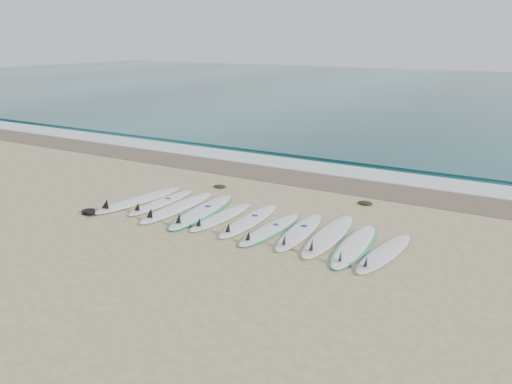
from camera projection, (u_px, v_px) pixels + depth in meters
The scene contains 19 objects.
ground at pixel (248, 223), 11.62m from camera, with size 120.00×120.00×0.00m, color tan.
ocean at pixel (461, 92), 38.58m from camera, with size 120.00×55.00×0.03m, color #1A5559.
wet_sand_band at pixel (317, 180), 15.02m from camera, with size 120.00×1.80×0.01m, color brown.
foam_band at pixel (334, 170), 16.18m from camera, with size 120.00×1.40×0.04m, color silver.
wave_crest at pixel (349, 159), 17.41m from camera, with size 120.00×1.00×0.10m, color #1A5559.
surfboard_0 at pixel (137, 200), 13.01m from camera, with size 0.98×2.84×0.36m.
surfboard_1 at pixel (160, 203), 12.87m from camera, with size 0.55×2.43×0.31m.
surfboard_2 at pixel (176, 208), 12.46m from camera, with size 0.62×2.78×0.35m.
surfboard_3 at pixel (201, 212), 12.19m from camera, with size 0.91×2.87×0.36m.
surfboard_4 at pixel (220, 217), 11.84m from camera, with size 0.62×2.35×0.30m.
surfboard_5 at pixel (248, 221), 11.58m from camera, with size 0.55×2.56×0.33m.
surfboard_6 at pixel (269, 230), 11.09m from camera, with size 0.75×2.41×0.30m.
surfboard_7 at pixel (299, 232), 10.93m from camera, with size 0.69×2.53×0.32m.
surfboard_8 at pixel (328, 236), 10.69m from camera, with size 0.65×2.77×0.35m.
surfboard_9 at pixel (354, 246), 10.22m from camera, with size 0.71×2.58×0.32m.
surfboard_10 at pixel (383, 254), 9.84m from camera, with size 0.81×2.40×0.30m.
seaweed_near at pixel (220, 186), 14.33m from camera, with size 0.37×0.29×0.07m, color black.
seaweed_far at pixel (365, 203), 12.89m from camera, with size 0.39×0.30×0.08m, color black.
leash_coil at pixel (89, 212), 12.19m from camera, with size 0.46×0.36×0.11m.
Camera 1 is at (5.54, -9.36, 4.15)m, focal length 35.00 mm.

